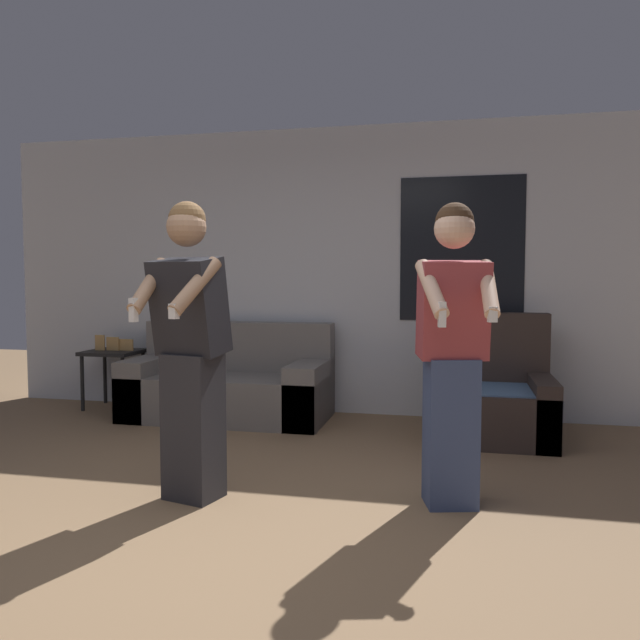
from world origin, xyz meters
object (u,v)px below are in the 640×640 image
armchair (491,399)px  person_right (452,350)px  side_table (113,358)px  person_left (190,348)px  couch (230,386)px

armchair → person_right: (-0.30, -1.64, 0.57)m
armchair → side_table: 3.63m
side_table → person_left: size_ratio=0.42×
couch → side_table: (-1.28, 0.16, 0.20)m
armchair → person_right: 1.77m
armchair → side_table: bearing=174.2°
armchair → person_right: bearing=-100.5°
couch → armchair: (2.32, -0.21, 0.02)m
person_right → person_left: bearing=-171.7°
side_table → person_left: bearing=-50.6°
armchair → person_left: (-1.78, -1.86, 0.58)m
couch → side_table: bearing=173.1°
person_left → couch: bearing=104.8°
couch → person_right: person_right is taller
couch → person_left: (0.55, -2.06, 0.59)m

